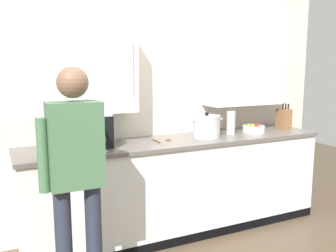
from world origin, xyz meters
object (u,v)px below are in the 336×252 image
Objects in this scene: stock_pot at (207,126)px; person_figure at (76,169)px; wooden_spoon at (163,140)px; knife_block at (284,119)px; fruit_bowl at (254,128)px; microwave_oven at (76,131)px; thermos_flask at (231,123)px.

person_figure reaches higher than stock_pot.
knife_block reaches higher than wooden_spoon.
stock_pot is 0.62m from fruit_bowl.
knife_block is 0.19× the size of person_figure.
person_figure is (-2.50, -0.80, -0.07)m from knife_block.
microwave_oven is at bearing 179.27° from fruit_bowl.
wooden_spoon is 0.11× the size of person_figure.
microwave_oven reaches higher than stock_pot.
fruit_bowl is (0.30, 0.01, -0.08)m from thermos_flask.
person_figure reaches higher than fruit_bowl.
thermos_flask is 0.31m from fruit_bowl.
thermos_flask is at bearing -1.05° from microwave_oven.
fruit_bowl is (0.62, 0.03, -0.07)m from stock_pot.
microwave_oven is 1.29m from stock_pot.
microwave_oven is 0.45× the size of person_figure.
thermos_flask is at bearing 23.88° from person_figure.
person_figure is (-2.08, -0.79, 0.00)m from fruit_bowl.
person_figure is (-1.46, -0.76, -0.07)m from stock_pot.
stock_pot is 0.22× the size of person_figure.
thermos_flask is 0.66× the size of stock_pot.
wooden_spoon is 1.27m from person_figure.
knife_block is at bearing 0.96° from thermos_flask.
stock_pot is (1.29, -0.05, -0.04)m from microwave_oven.
knife_block is (1.04, 0.04, 0.00)m from stock_pot.
wooden_spoon is 1.52m from knife_block.
fruit_bowl is at bearing -0.07° from wooden_spoon.
person_figure reaches higher than knife_block.
fruit_bowl is (-0.43, -0.01, -0.07)m from knife_block.
knife_block is (2.33, -0.02, -0.03)m from microwave_oven.
person_figure reaches higher than thermos_flask.
knife_block reaches higher than fruit_bowl.
thermos_flask is (1.60, -0.03, -0.03)m from microwave_oven.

